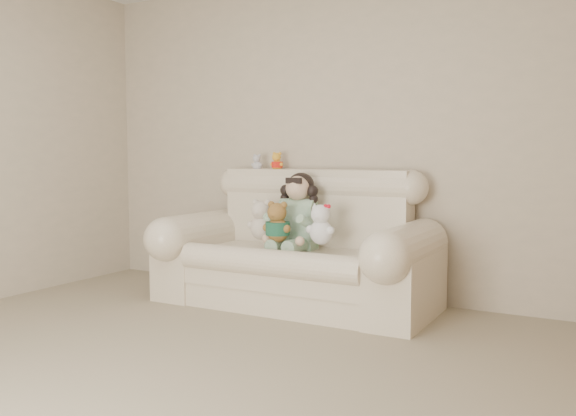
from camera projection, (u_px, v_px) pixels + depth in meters
The scene contains 9 objects.
floor at pixel (112, 398), 2.86m from camera, with size 5.00×5.00×0.00m, color gray.
wall_back at pixel (335, 135), 4.93m from camera, with size 4.50×4.50×0.00m, color #AFA18B.
sofa at pixel (294, 238), 4.61m from camera, with size 2.10×0.95×1.03m, color #FFE6CD, non-canonical shape.
seated_child at pixel (298, 210), 4.66m from camera, with size 0.36×0.44×0.60m, color #2B6F38, non-canonical shape.
brown_teddy at pixel (278, 218), 4.48m from camera, with size 0.23×0.18×0.36m, color brown, non-canonical shape.
white_cat at pixel (321, 220), 4.38m from camera, with size 0.22×0.17×0.35m, color white, non-canonical shape.
cream_teddy at pixel (262, 216), 4.62m from camera, with size 0.23×0.18×0.36m, color beige, non-canonical shape.
yellow_mini_bear at pixel (277, 160), 5.03m from camera, with size 0.12×0.09×0.18m, color yellow, non-canonical shape.
grey_mini_plush at pixel (257, 161), 5.11m from camera, with size 0.10×0.08×0.16m, color silver, non-canonical shape.
Camera 1 is at (2.07, -2.03, 1.13)m, focal length 38.04 mm.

